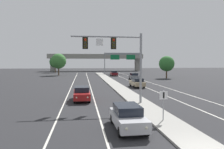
% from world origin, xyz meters
% --- Properties ---
extents(median_island, '(2.40, 110.00, 0.15)m').
position_xyz_m(median_island, '(0.00, 18.00, 0.07)').
color(median_island, '#9E9B93').
rests_on(median_island, ground).
extents(lane_stripe_oncoming_center, '(0.14, 100.00, 0.01)m').
position_xyz_m(lane_stripe_oncoming_center, '(-4.70, 25.00, 0.00)').
color(lane_stripe_oncoming_center, silver).
rests_on(lane_stripe_oncoming_center, ground).
extents(lane_stripe_receding_center, '(0.14, 100.00, 0.01)m').
position_xyz_m(lane_stripe_receding_center, '(4.70, 25.00, 0.00)').
color(lane_stripe_receding_center, silver).
rests_on(lane_stripe_receding_center, ground).
extents(edge_stripe_left, '(0.14, 100.00, 0.01)m').
position_xyz_m(edge_stripe_left, '(-8.00, 25.00, 0.00)').
color(edge_stripe_left, silver).
rests_on(edge_stripe_left, ground).
extents(edge_stripe_right, '(0.14, 100.00, 0.01)m').
position_xyz_m(edge_stripe_right, '(8.00, 25.00, 0.00)').
color(edge_stripe_right, silver).
rests_on(edge_stripe_right, ground).
extents(overhead_signal_mast, '(7.26, 0.44, 7.20)m').
position_xyz_m(overhead_signal_mast, '(-2.33, 12.62, 5.33)').
color(overhead_signal_mast, gray).
rests_on(overhead_signal_mast, median_island).
extents(median_sign_post, '(0.60, 0.10, 2.20)m').
position_xyz_m(median_sign_post, '(-0.15, 5.70, 1.59)').
color(median_sign_post, gray).
rests_on(median_sign_post, median_island).
extents(car_oncoming_silver, '(1.89, 4.50, 1.58)m').
position_xyz_m(car_oncoming_silver, '(-3.07, 4.48, 0.82)').
color(car_oncoming_silver, '#B7B7BC').
rests_on(car_oncoming_silver, ground).
extents(car_oncoming_red, '(1.90, 4.50, 1.58)m').
position_xyz_m(car_oncoming_red, '(-6.13, 15.48, 0.82)').
color(car_oncoming_red, maroon).
rests_on(car_oncoming_red, ground).
extents(car_receding_tan, '(1.88, 4.49, 1.58)m').
position_xyz_m(car_receding_tan, '(3.28, 27.15, 0.82)').
color(car_receding_tan, tan).
rests_on(car_receding_tan, ground).
extents(car_receding_grey, '(1.92, 4.51, 1.58)m').
position_xyz_m(car_receding_grey, '(6.45, 43.02, 0.82)').
color(car_receding_grey, slate).
rests_on(car_receding_grey, ground).
extents(car_receding_darkred, '(1.87, 4.49, 1.58)m').
position_xyz_m(car_receding_darkred, '(3.40, 56.40, 0.82)').
color(car_receding_darkred, '#5B0F14').
rests_on(car_receding_darkred, ground).
extents(highway_sign_gantry, '(13.28, 0.42, 7.50)m').
position_xyz_m(highway_sign_gantry, '(8.20, 67.70, 6.16)').
color(highway_sign_gantry, gray).
rests_on(highway_sign_gantry, ground).
extents(overpass_bridge, '(42.40, 6.40, 7.65)m').
position_xyz_m(overpass_bridge, '(0.00, 90.54, 5.78)').
color(overpass_bridge, gray).
rests_on(overpass_bridge, ground).
extents(tree_far_right_a, '(4.04, 4.04, 5.84)m').
position_xyz_m(tree_far_right_a, '(15.84, 45.66, 3.81)').
color(tree_far_right_a, '#4C3823').
rests_on(tree_far_right_a, ground).
extents(tree_far_left_c, '(4.75, 4.75, 6.87)m').
position_xyz_m(tree_far_left_c, '(-13.50, 60.90, 4.48)').
color(tree_far_left_c, '#4C3823').
rests_on(tree_far_left_c, ground).
extents(tree_far_left_b, '(5.37, 5.37, 7.77)m').
position_xyz_m(tree_far_left_b, '(-16.55, 90.37, 5.08)').
color(tree_far_left_b, '#4C3823').
rests_on(tree_far_left_b, ground).
extents(tree_far_left_a, '(4.37, 4.37, 6.33)m').
position_xyz_m(tree_far_left_a, '(-16.69, 78.71, 4.13)').
color(tree_far_left_a, '#4C3823').
rests_on(tree_far_left_a, ground).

